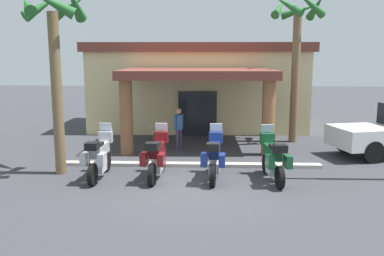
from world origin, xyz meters
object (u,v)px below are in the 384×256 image
(motorcycle_silver, at_px, (99,156))
(motorcycle_blue, at_px, (214,157))
(motorcycle_maroon, at_px, (157,156))
(palm_tree_near_portico, at_px, (297,36))
(motorcycle_green, at_px, (273,159))
(motel_building, at_px, (198,85))
(pedestrian, at_px, (179,126))
(palm_tree_roadside, at_px, (55,41))

(motorcycle_silver, relative_size, motorcycle_blue, 1.00)
(motorcycle_silver, bearing_deg, motorcycle_maroon, -86.93)
(motorcycle_silver, height_order, palm_tree_near_portico, palm_tree_near_portico)
(motorcycle_silver, height_order, motorcycle_green, same)
(motel_building, height_order, pedestrian, motel_building)
(motel_building, height_order, motorcycle_maroon, motel_building)
(motorcycle_maroon, bearing_deg, palm_tree_roadside, 86.00)
(motorcycle_silver, height_order, palm_tree_roadside, palm_tree_roadside)
(motorcycle_maroon, distance_m, palm_tree_near_portico, 8.73)
(motorcycle_maroon, bearing_deg, motorcycle_green, -88.08)
(motorcycle_blue, height_order, pedestrian, pedestrian)
(motel_building, relative_size, palm_tree_near_portico, 1.75)
(motorcycle_maroon, xyz_separation_m, pedestrian, (0.40, 3.95, 0.27))
(motorcycle_maroon, distance_m, motorcycle_blue, 1.77)
(palm_tree_near_portico, bearing_deg, palm_tree_roadside, -148.02)
(palm_tree_near_portico, bearing_deg, motorcycle_green, -106.79)
(motel_building, height_order, palm_tree_near_portico, palm_tree_near_portico)
(motorcycle_blue, xyz_separation_m, palm_tree_roadside, (-4.93, 0.46, 3.52))
(palm_tree_roadside, bearing_deg, palm_tree_near_portico, 31.98)
(motorcycle_maroon, bearing_deg, pedestrian, -1.74)
(motel_building, bearing_deg, motorcycle_silver, -107.61)
(motorcycle_green, bearing_deg, motorcycle_maroon, 81.63)
(palm_tree_near_portico, bearing_deg, pedestrian, -160.01)
(motorcycle_blue, relative_size, motorcycle_green, 1.00)
(motorcycle_silver, xyz_separation_m, palm_tree_roadside, (-1.38, 0.51, 3.52))
(motel_building, xyz_separation_m, palm_tree_near_portico, (4.30, -3.72, 2.34))
(motorcycle_silver, distance_m, motorcycle_maroon, 1.78)
(pedestrian, relative_size, palm_tree_roadside, 0.29)
(motorcycle_maroon, bearing_deg, motorcycle_blue, -86.22)
(motorcycle_green, distance_m, pedestrian, 5.16)
(motorcycle_silver, bearing_deg, palm_tree_near_portico, -49.58)
(motel_building, relative_size, motorcycle_silver, 5.06)
(motorcycle_silver, height_order, pedestrian, pedestrian)
(pedestrian, bearing_deg, motorcycle_green, -17.15)
(motel_building, relative_size, motorcycle_green, 5.06)
(motorcycle_green, bearing_deg, motorcycle_silver, 82.98)
(motel_building, relative_size, motorcycle_blue, 5.06)
(motorcycle_maroon, xyz_separation_m, motorcycle_green, (3.55, -0.13, 0.00))
(pedestrian, distance_m, palm_tree_roadside, 5.95)
(motorcycle_maroon, height_order, pedestrian, pedestrian)
(motorcycle_green, bearing_deg, pedestrian, 31.43)
(pedestrian, xyz_separation_m, palm_tree_roadside, (-3.55, -3.50, 3.24))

